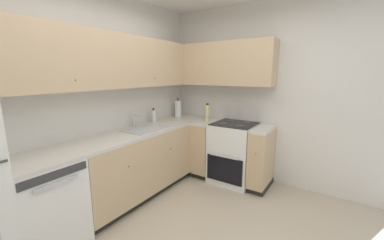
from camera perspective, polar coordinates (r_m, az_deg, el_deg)
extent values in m
cube|color=silver|center=(3.05, -24.29, 4.40)|extent=(3.79, 0.05, 2.65)
cube|color=silver|center=(3.63, 18.22, 5.78)|extent=(0.05, 3.28, 2.65)
cube|color=white|center=(2.69, -32.65, -17.20)|extent=(0.60, 0.60, 0.86)
cube|color=#333333|center=(2.28, -30.50, -11.52)|extent=(0.55, 0.01, 0.07)
cube|color=silver|center=(2.30, -30.16, -13.24)|extent=(0.36, 0.02, 0.02)
cube|color=tan|center=(3.24, -13.74, -10.05)|extent=(1.68, 0.60, 0.77)
cube|color=black|center=(3.43, -13.75, -16.65)|extent=(1.68, 0.54, 0.09)
sphere|color=tan|center=(2.74, -15.11, -10.89)|extent=(0.02, 0.02, 0.02)
sphere|color=tan|center=(3.24, -5.23, -7.03)|extent=(0.02, 0.02, 0.02)
cube|color=beige|center=(3.11, -14.12, -3.12)|extent=(2.89, 0.60, 0.03)
cube|color=tan|center=(3.82, 3.66, -6.40)|extent=(0.60, 0.29, 0.77)
cube|color=black|center=(4.00, 3.80, -12.19)|extent=(0.54, 0.29, 0.09)
cube|color=tan|center=(3.49, 16.71, -8.63)|extent=(0.60, 0.23, 0.77)
cube|color=black|center=(3.68, 16.46, -14.82)|extent=(0.54, 0.23, 0.09)
sphere|color=tan|center=(3.16, 15.19, -7.88)|extent=(0.02, 0.02, 0.02)
cube|color=beige|center=(3.72, 3.73, -0.46)|extent=(0.60, 0.29, 0.03)
cube|color=beige|center=(3.37, 17.10, -2.17)|extent=(0.60, 0.23, 0.03)
cube|color=white|center=(3.65, 10.19, -7.87)|extent=(0.64, 0.62, 0.90)
cube|color=black|center=(3.43, 7.87, -11.97)|extent=(0.02, 0.55, 0.38)
cube|color=silver|center=(3.34, 7.80, -8.81)|extent=(0.02, 0.43, 0.02)
cube|color=black|center=(3.53, 10.44, -0.87)|extent=(0.59, 0.60, 0.01)
cube|color=white|center=(3.79, 12.30, 0.96)|extent=(0.03, 0.60, 0.15)
cylinder|color=#4C4C4C|center=(3.35, 11.64, -1.40)|extent=(0.11, 0.11, 0.01)
cylinder|color=#4C4C4C|center=(3.46, 7.45, -0.87)|extent=(0.11, 0.11, 0.01)
cylinder|color=#4C4C4C|center=(3.61, 13.32, -0.57)|extent=(0.11, 0.11, 0.01)
cylinder|color=#4C4C4C|center=(3.71, 9.37, -0.09)|extent=(0.11, 0.11, 0.01)
cube|color=tan|center=(3.03, -19.10, 13.38)|extent=(2.57, 0.32, 0.64)
sphere|color=tan|center=(2.57, -26.54, 8.71)|extent=(0.02, 0.02, 0.02)
sphere|color=tan|center=(3.28, -9.08, 10.07)|extent=(0.02, 0.02, 0.02)
cube|color=tan|center=(3.71, 6.54, 13.42)|extent=(0.32, 1.71, 0.64)
cube|color=#B7B7BC|center=(3.22, -11.12, -2.10)|extent=(0.59, 0.40, 0.01)
cube|color=gray|center=(3.23, -11.09, -2.95)|extent=(0.55, 0.36, 0.09)
cube|color=#99999E|center=(3.23, -11.10, -2.71)|extent=(0.02, 0.35, 0.06)
cylinder|color=silver|center=(3.37, -13.98, -0.04)|extent=(0.02, 0.02, 0.19)
cylinder|color=silver|center=(3.30, -13.17, 1.29)|extent=(0.02, 0.15, 0.02)
cylinder|color=silver|center=(3.41, -13.31, -1.00)|extent=(0.02, 0.02, 0.06)
cylinder|color=silver|center=(3.61, -9.38, 0.89)|extent=(0.06, 0.06, 0.19)
cylinder|color=#262626|center=(3.59, -9.44, 2.63)|extent=(0.03, 0.03, 0.03)
cylinder|color=white|center=(4.04, -3.45, 2.78)|extent=(0.11, 0.11, 0.28)
cylinder|color=#3F3F3F|center=(4.04, -3.45, 3.06)|extent=(0.02, 0.02, 0.34)
cylinder|color=beige|center=(3.69, 3.76, 1.73)|extent=(0.07, 0.07, 0.25)
cylinder|color=black|center=(3.67, 3.79, 3.87)|extent=(0.04, 0.04, 0.02)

